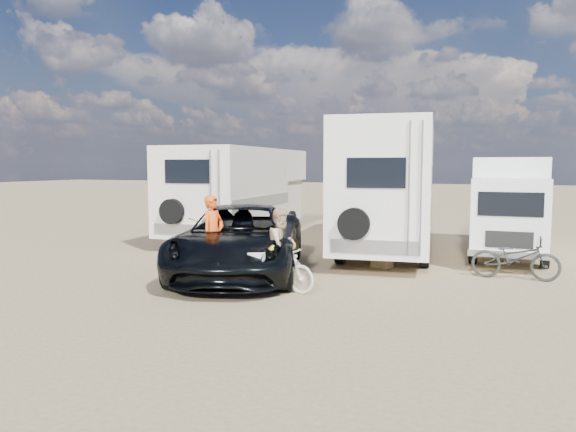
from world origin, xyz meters
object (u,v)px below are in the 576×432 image
at_px(dark_suv, 240,240).
at_px(crate, 382,260).
at_px(rider_man, 213,242).
at_px(bike_man, 213,261).
at_px(rv_main, 391,189).
at_px(cooler, 272,247).
at_px(rider_woman, 282,254).
at_px(bike_woman, 282,269).
at_px(box_truck, 510,207).
at_px(bike_parked, 515,258).
at_px(rv_left, 239,194).

height_order(dark_suv, crate, dark_suv).
bearing_deg(rider_man, bike_man, 0.00).
height_order(rv_main, cooler, rv_main).
bearing_deg(rider_woman, dark_suv, 64.41).
relative_size(dark_suv, rider_man, 3.39).
height_order(bike_woman, rider_woman, rider_woman).
relative_size(box_truck, cooler, 10.21).
distance_m(box_truck, bike_parked, 3.72).
xyz_separation_m(bike_woman, bike_parked, (4.53, 3.05, 0.03)).
relative_size(rider_woman, crate, 3.54).
relative_size(rider_man, rider_woman, 1.13).
height_order(bike_parked, crate, bike_parked).
relative_size(rv_main, cooler, 14.50).
xyz_separation_m(dark_suv, rider_woman, (1.59, -1.26, -0.05)).
distance_m(bike_man, cooler, 3.70).
height_order(rv_main, box_truck, rv_main).
relative_size(bike_parked, crate, 4.35).
xyz_separation_m(rv_main, rider_woman, (-1.02, -6.29, -1.11)).
height_order(rider_man, bike_parked, rider_man).
distance_m(dark_suv, bike_parked, 6.38).
bearing_deg(bike_woman, rider_man, 87.87).
bearing_deg(crate, rv_left, 148.49).
height_order(rv_main, rider_woman, rv_main).
relative_size(box_truck, dark_suv, 1.03).
relative_size(rv_main, box_truck, 1.42).
distance_m(rv_main, rider_man, 6.55).
distance_m(dark_suv, crate, 3.74).
height_order(bike_woman, bike_parked, bike_parked).
distance_m(bike_woman, rider_woman, 0.30).
height_order(rv_main, bike_woman, rv_main).
height_order(bike_man, bike_woman, bike_woman).
relative_size(rv_main, bike_man, 5.32).
xyz_separation_m(rv_main, bike_woman, (-1.02, -6.29, -1.41)).
relative_size(rv_left, rider_woman, 4.85).
xyz_separation_m(bike_man, bike_woman, (1.89, -0.51, 0.04)).
bearing_deg(dark_suv, crate, 17.95).
bearing_deg(bike_man, box_truck, -35.28).
distance_m(rider_man, rider_woman, 1.96).
xyz_separation_m(rv_main, bike_parked, (3.51, -3.24, -1.38)).
distance_m(bike_man, rider_man, 0.44).
height_order(box_truck, dark_suv, box_truck).
xyz_separation_m(dark_suv, cooler, (-0.42, 2.93, -0.59)).
xyz_separation_m(box_truck, rider_woman, (-4.40, -6.66, -0.63)).
relative_size(bike_woman, rider_man, 0.90).
height_order(rv_left, cooler, rv_left).
height_order(box_truck, bike_parked, box_truck).
height_order(rider_man, cooler, rider_man).
xyz_separation_m(box_truck, bike_parked, (0.12, -3.60, -0.91)).
bearing_deg(bike_woman, cooler, 38.45).
bearing_deg(cooler, dark_suv, -105.88).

